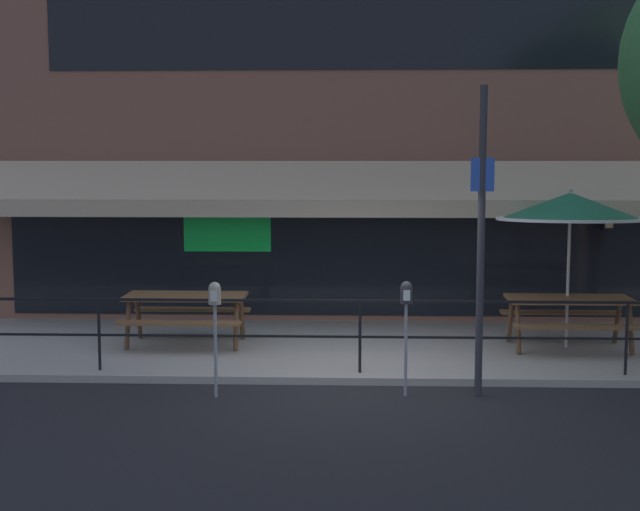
# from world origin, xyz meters

# --- Properties ---
(ground_plane) EXTENTS (120.00, 120.00, 0.00)m
(ground_plane) POSITION_xyz_m (0.00, 0.00, 0.00)
(ground_plane) COLOR black
(patio_deck) EXTENTS (15.00, 4.00, 0.10)m
(patio_deck) POSITION_xyz_m (0.00, 2.00, 0.05)
(patio_deck) COLOR #9E998E
(patio_deck) RESTS_ON ground
(restaurant_building) EXTENTS (15.00, 1.60, 7.24)m
(restaurant_building) POSITION_xyz_m (0.00, 4.22, 3.60)
(restaurant_building) COLOR brown
(restaurant_building) RESTS_ON ground
(patio_railing) EXTENTS (13.84, 0.04, 0.97)m
(patio_railing) POSITION_xyz_m (0.00, 0.30, 0.80)
(patio_railing) COLOR black
(patio_railing) RESTS_ON patio_deck
(picnic_table_left) EXTENTS (1.80, 1.42, 0.76)m
(picnic_table_left) POSITION_xyz_m (-2.60, 1.93, 0.71)
(picnic_table_left) COLOR brown
(picnic_table_left) RESTS_ON patio_deck
(picnic_table_centre) EXTENTS (1.80, 1.42, 0.76)m
(picnic_table_centre) POSITION_xyz_m (3.09, 1.86, 0.71)
(picnic_table_centre) COLOR brown
(picnic_table_centre) RESTS_ON patio_deck
(patio_umbrella_centre) EXTENTS (2.14, 2.14, 2.38)m
(patio_umbrella_centre) POSITION_xyz_m (3.09, 2.00, 2.18)
(patio_umbrella_centre) COLOR #B7B2A8
(patio_umbrella_centre) RESTS_ON patio_deck
(parking_meter_near) EXTENTS (0.15, 0.16, 1.42)m
(parking_meter_near) POSITION_xyz_m (-1.76, -0.62, 1.15)
(parking_meter_near) COLOR gray
(parking_meter_near) RESTS_ON ground
(parking_meter_far) EXTENTS (0.15, 0.16, 1.42)m
(parking_meter_far) POSITION_xyz_m (0.55, -0.47, 1.15)
(parking_meter_far) COLOR gray
(parking_meter_far) RESTS_ON ground
(street_sign_pole) EXTENTS (0.28, 0.09, 3.76)m
(street_sign_pole) POSITION_xyz_m (1.44, -0.45, 1.94)
(street_sign_pole) COLOR #2D2D33
(street_sign_pole) RESTS_ON ground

